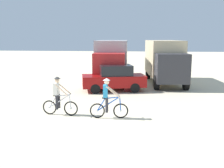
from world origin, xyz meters
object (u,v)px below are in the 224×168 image
box_truck_tan_camper (165,60)px  sedan_parked (114,78)px  cyclist_cowboy_hat (108,100)px  cyclist_orange_shirt (59,97)px  supply_crate (129,87)px  box_truck_grey_hauler (112,59)px

box_truck_tan_camper → sedan_parked: size_ratio=1.54×
box_truck_tan_camper → cyclist_cowboy_hat: size_ratio=3.82×
box_truck_tan_camper → cyclist_orange_shirt: 11.06m
cyclist_orange_shirt → cyclist_cowboy_hat: (2.33, -0.24, -0.00)m
supply_crate → box_truck_grey_hauler: bearing=114.6°
box_truck_tan_camper → sedan_parked: box_truck_tan_camper is taller
cyclist_cowboy_hat → supply_crate: (0.58, 6.47, -0.61)m
box_truck_grey_hauler → cyclist_cowboy_hat: (0.96, -9.84, -1.03)m
cyclist_orange_shirt → supply_crate: size_ratio=2.29×
cyclist_cowboy_hat → supply_crate: size_ratio=2.29×
sedan_parked → cyclist_orange_shirt: 6.26m
box_truck_grey_hauler → sedan_parked: (0.58, -3.65, -0.99)m
cyclist_orange_shirt → supply_crate: (2.92, 6.23, -0.61)m
sedan_parked → box_truck_tan_camper: bearing=44.5°
box_truck_tan_camper → cyclist_cowboy_hat: (-3.24, -9.74, -1.03)m
cyclist_cowboy_hat → supply_crate: 6.52m
sedan_parked → supply_crate: bearing=16.4°
cyclist_orange_shirt → cyclist_cowboy_hat: size_ratio=1.00×
cyclist_orange_shirt → supply_crate: 6.91m
box_truck_grey_hauler → supply_crate: size_ratio=8.62×
sedan_parked → cyclist_orange_shirt: (-1.96, -5.95, -0.04)m
sedan_parked → supply_crate: (0.96, 0.28, -0.64)m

